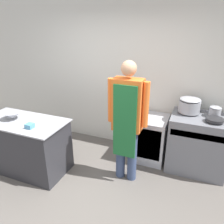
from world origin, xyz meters
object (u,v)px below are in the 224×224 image
Objects in this scene: fridge_unit at (150,138)px; plastic_tub at (30,126)px; person_cook at (127,117)px; saute_pan at (215,120)px; stove at (197,144)px; sauce_pot at (215,111)px; stock_pot at (190,105)px; mixing_bowl at (12,116)px.

fridge_unit is 7.57× the size of plastic_tub.
saute_pan is (1.16, 0.54, -0.07)m from person_cook.
sauce_pot is at bearing 32.39° from stove.
saute_pan is at bearing -31.88° from stove.
fridge_unit is at bearing -175.45° from sauce_pot.
person_cook reaches higher than saute_pan.
plastic_tub is at bearing -148.14° from stock_pot.
stove is 0.65m from stock_pot.
stove is 0.55m from saute_pan.
mixing_bowl is (-1.77, -0.38, -0.11)m from person_cook.
saute_pan is (0.96, -0.15, 0.58)m from fridge_unit.
sauce_pot reaches higher than stove.
fridge_unit is 2.86× the size of mixing_bowl.
mixing_bowl is at bearing -151.59° from fridge_unit.
saute_pan is at bearing 17.44° from mixing_bowl.
stove is at bearing 27.37° from plastic_tub.
fridge_unit is (-0.78, 0.04, -0.07)m from stove.
mixing_bowl is 3.08m from saute_pan.
stove is 2.98m from mixing_bowl.
stock_pot is (0.58, 0.08, 0.68)m from fridge_unit.
stove is 9.18× the size of plastic_tub.
stock_pot is (2.56, 1.15, 0.14)m from mixing_bowl.
stock_pot is (0.79, 0.77, 0.03)m from person_cook.
fridge_unit is at bearing 28.41° from mixing_bowl.
stove is at bearing -147.61° from sauce_pot.
fridge_unit is 0.43× the size of person_cook.
sauce_pot is at bearing 4.55° from fridge_unit.
saute_pan is 1.43× the size of sauce_pot.
person_cook is (-0.21, -0.69, 0.65)m from fridge_unit.
saute_pan is at bearing 23.53° from plastic_tub.
person_cook is 1.10m from stock_pot.
mixing_bowl is 1.55× the size of sauce_pot.
fridge_unit is at bearing 177.32° from stove.
plastic_tub is 2.69m from saute_pan.
stove is at bearing -29.42° from stock_pot.
person_cook reaches higher than sauce_pot.
stock_pot is at bearing 150.58° from stove.
saute_pan is (0.18, -0.11, 0.50)m from stove.
stove is 1.31m from person_cook.
stove is at bearing 33.53° from person_cook.
saute_pan reaches higher than plastic_tub.
fridge_unit is 2.00m from plastic_tub.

